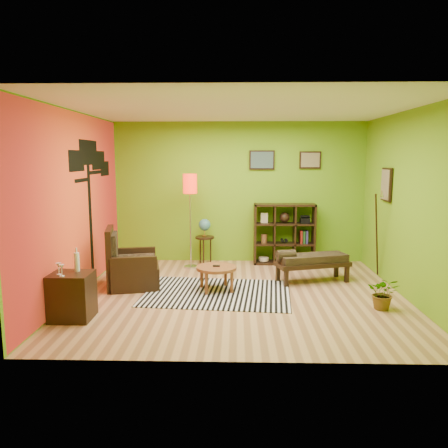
{
  "coord_description": "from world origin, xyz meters",
  "views": [
    {
      "loc": [
        -0.06,
        -6.51,
        2.1
      ],
      "look_at": [
        -0.25,
        0.36,
        1.05
      ],
      "focal_mm": 35.0,
      "sensor_mm": 36.0,
      "label": 1
    }
  ],
  "objects_px": {
    "bench": "(311,261)",
    "globe_table": "(205,230)",
    "cube_shelf": "(285,234)",
    "side_cabinet": "(72,296)",
    "coffee_table": "(216,270)",
    "floor_lamp": "(190,192)",
    "potted_plant": "(383,297)",
    "armchair": "(130,269)"
  },
  "relations": [
    {
      "from": "side_cabinet",
      "to": "potted_plant",
      "type": "relative_size",
      "value": 1.99
    },
    {
      "from": "potted_plant",
      "to": "side_cabinet",
      "type": "bearing_deg",
      "value": -173.54
    },
    {
      "from": "armchair",
      "to": "side_cabinet",
      "type": "height_order",
      "value": "armchair"
    },
    {
      "from": "side_cabinet",
      "to": "globe_table",
      "type": "height_order",
      "value": "side_cabinet"
    },
    {
      "from": "floor_lamp",
      "to": "coffee_table",
      "type": "bearing_deg",
      "value": -68.99
    },
    {
      "from": "side_cabinet",
      "to": "cube_shelf",
      "type": "height_order",
      "value": "cube_shelf"
    },
    {
      "from": "coffee_table",
      "to": "side_cabinet",
      "type": "bearing_deg",
      "value": -145.03
    },
    {
      "from": "bench",
      "to": "potted_plant",
      "type": "distance_m",
      "value": 1.57
    },
    {
      "from": "globe_table",
      "to": "potted_plant",
      "type": "height_order",
      "value": "globe_table"
    },
    {
      "from": "floor_lamp",
      "to": "globe_table",
      "type": "bearing_deg",
      "value": 47.93
    },
    {
      "from": "bench",
      "to": "armchair",
      "type": "bearing_deg",
      "value": -173.37
    },
    {
      "from": "coffee_table",
      "to": "side_cabinet",
      "type": "xyz_separation_m",
      "value": [
        -1.83,
        -1.28,
        -0.02
      ]
    },
    {
      "from": "side_cabinet",
      "to": "bench",
      "type": "xyz_separation_m",
      "value": [
        3.41,
        1.82,
        0.06
      ]
    },
    {
      "from": "side_cabinet",
      "to": "bench",
      "type": "height_order",
      "value": "side_cabinet"
    },
    {
      "from": "floor_lamp",
      "to": "side_cabinet",
      "type": "bearing_deg",
      "value": -115.06
    },
    {
      "from": "bench",
      "to": "globe_table",
      "type": "bearing_deg",
      "value": 147.72
    },
    {
      "from": "floor_lamp",
      "to": "globe_table",
      "type": "height_order",
      "value": "floor_lamp"
    },
    {
      "from": "floor_lamp",
      "to": "globe_table",
      "type": "relative_size",
      "value": 1.98
    },
    {
      "from": "potted_plant",
      "to": "coffee_table",
      "type": "bearing_deg",
      "value": 161.17
    },
    {
      "from": "armchair",
      "to": "globe_table",
      "type": "height_order",
      "value": "armchair"
    },
    {
      "from": "armchair",
      "to": "cube_shelf",
      "type": "height_order",
      "value": "cube_shelf"
    },
    {
      "from": "armchair",
      "to": "bench",
      "type": "xyz_separation_m",
      "value": [
        3.01,
        0.35,
        0.07
      ]
    },
    {
      "from": "globe_table",
      "to": "potted_plant",
      "type": "distance_m",
      "value": 3.72
    },
    {
      "from": "coffee_table",
      "to": "floor_lamp",
      "type": "distance_m",
      "value": 1.91
    },
    {
      "from": "globe_table",
      "to": "bench",
      "type": "relative_size",
      "value": 0.68
    },
    {
      "from": "floor_lamp",
      "to": "cube_shelf",
      "type": "xyz_separation_m",
      "value": [
        1.84,
        0.37,
        -0.85
      ]
    },
    {
      "from": "coffee_table",
      "to": "armchair",
      "type": "height_order",
      "value": "armchair"
    },
    {
      "from": "globe_table",
      "to": "cube_shelf",
      "type": "bearing_deg",
      "value": 3.53
    },
    {
      "from": "bench",
      "to": "cube_shelf",
      "type": "bearing_deg",
      "value": 103.01
    },
    {
      "from": "cube_shelf",
      "to": "bench",
      "type": "relative_size",
      "value": 0.9
    },
    {
      "from": "cube_shelf",
      "to": "coffee_table",
      "type": "bearing_deg",
      "value": -125.08
    },
    {
      "from": "coffee_table",
      "to": "bench",
      "type": "distance_m",
      "value": 1.67
    },
    {
      "from": "cube_shelf",
      "to": "bench",
      "type": "height_order",
      "value": "cube_shelf"
    },
    {
      "from": "side_cabinet",
      "to": "floor_lamp",
      "type": "height_order",
      "value": "floor_lamp"
    },
    {
      "from": "cube_shelf",
      "to": "potted_plant",
      "type": "xyz_separation_m",
      "value": [
        1.09,
        -2.63,
        -0.42
      ]
    },
    {
      "from": "cube_shelf",
      "to": "armchair",
      "type": "bearing_deg",
      "value": -148.83
    },
    {
      "from": "globe_table",
      "to": "armchair",
      "type": "bearing_deg",
      "value": -126.04
    },
    {
      "from": "side_cabinet",
      "to": "bench",
      "type": "bearing_deg",
      "value": 28.03
    },
    {
      "from": "floor_lamp",
      "to": "cube_shelf",
      "type": "distance_m",
      "value": 2.06
    },
    {
      "from": "cube_shelf",
      "to": "potted_plant",
      "type": "distance_m",
      "value": 2.88
    },
    {
      "from": "armchair",
      "to": "floor_lamp",
      "type": "relative_size",
      "value": 0.55
    },
    {
      "from": "coffee_table",
      "to": "cube_shelf",
      "type": "bearing_deg",
      "value": 54.92
    }
  ]
}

